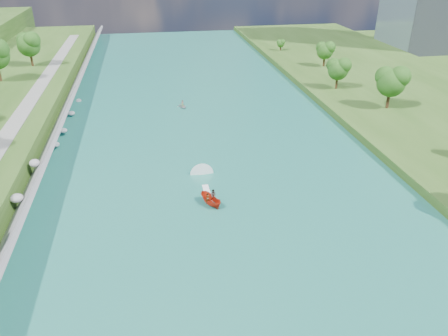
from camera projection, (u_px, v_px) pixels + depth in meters
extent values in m
plane|color=#2D5119|center=(237.00, 242.00, 51.80)|extent=(260.00, 260.00, 0.00)
cube|color=#1B6964|center=(212.00, 167.00, 69.28)|extent=(55.00, 240.00, 0.10)
cube|color=slate|center=(39.00, 170.00, 64.43)|extent=(3.54, 236.00, 4.05)
ellipsoid|color=gray|center=(17.00, 198.00, 56.14)|extent=(1.70, 1.70, 1.05)
ellipsoid|color=gray|center=(35.00, 163.00, 64.33)|extent=(1.50, 1.70, 1.10)
ellipsoid|color=gray|center=(56.00, 145.00, 74.98)|extent=(1.22, 1.44, 0.81)
ellipsoid|color=gray|center=(63.00, 131.00, 80.06)|extent=(1.41, 1.32, 0.88)
ellipsoid|color=gray|center=(71.00, 113.00, 89.04)|extent=(1.40, 1.52, 0.86)
ellipsoid|color=gray|center=(79.00, 101.00, 98.00)|extent=(1.22, 1.52, 0.81)
ellipsoid|color=#215015|center=(29.00, 46.00, 110.26)|extent=(6.04, 6.04, 10.07)
ellipsoid|color=#215015|center=(391.00, 84.00, 87.44)|extent=(6.11, 6.11, 10.18)
ellipsoid|color=#215015|center=(338.00, 71.00, 99.90)|extent=(5.05, 5.05, 8.41)
ellipsoid|color=#215015|center=(325.00, 52.00, 118.45)|extent=(4.74, 4.74, 7.90)
ellipsoid|color=#215015|center=(281.00, 44.00, 137.01)|extent=(2.44, 2.44, 4.07)
imported|color=red|center=(210.00, 200.00, 58.77)|extent=(3.14, 4.16, 1.52)
imported|color=#66605B|center=(208.00, 199.00, 58.17)|extent=(0.64, 0.47, 1.63)
imported|color=#66605B|center=(213.00, 195.00, 59.10)|extent=(0.99, 0.91, 1.63)
cube|color=white|center=(207.00, 193.00, 61.73)|extent=(0.90, 5.00, 0.06)
imported|color=gray|center=(183.00, 106.00, 94.10)|extent=(2.65, 3.12, 0.55)
imported|color=#66605B|center=(182.00, 103.00, 93.81)|extent=(0.74, 0.60, 1.33)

